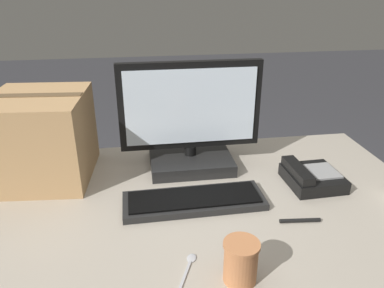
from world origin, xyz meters
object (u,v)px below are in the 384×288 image
(paper_cup_left, at_px, (241,261))
(pen_marker, at_px, (300,220))
(desk_phone, at_px, (311,177))
(spoon, at_px, (188,267))
(monitor, at_px, (190,128))
(keyboard, at_px, (194,200))
(cardboard_box, at_px, (42,137))

(paper_cup_left, relative_size, pen_marker, 0.88)
(desk_phone, xyz_separation_m, spoon, (-0.48, -0.35, -0.03))
(desk_phone, xyz_separation_m, pen_marker, (-0.13, -0.21, -0.02))
(monitor, relative_size, pen_marker, 4.19)
(paper_cup_left, distance_m, spoon, 0.14)
(keyboard, height_order, spoon, keyboard)
(monitor, bearing_deg, pen_marker, -56.85)
(paper_cup_left, relative_size, spoon, 0.73)
(monitor, relative_size, keyboard, 1.14)
(monitor, xyz_separation_m, spoon, (-0.09, -0.55, -0.15))
(pen_marker, bearing_deg, monitor, 128.54)
(spoon, height_order, pen_marker, pen_marker)
(monitor, bearing_deg, desk_phone, -27.40)
(spoon, distance_m, pen_marker, 0.38)
(paper_cup_left, xyz_separation_m, spoon, (-0.12, 0.06, -0.05))
(spoon, xyz_separation_m, pen_marker, (0.36, 0.14, 0.00))
(spoon, bearing_deg, pen_marker, -45.45)
(keyboard, distance_m, spoon, 0.29)
(cardboard_box, xyz_separation_m, pen_marker, (0.79, -0.41, -0.15))
(paper_cup_left, height_order, cardboard_box, cardboard_box)
(paper_cup_left, bearing_deg, desk_phone, 47.80)
(desk_phone, bearing_deg, keyboard, -173.63)
(spoon, xyz_separation_m, cardboard_box, (-0.44, 0.55, 0.15))
(monitor, relative_size, spoon, 3.49)
(paper_cup_left, height_order, spoon, paper_cup_left)
(keyboard, xyz_separation_m, spoon, (-0.06, -0.28, -0.01))
(pen_marker, bearing_deg, keyboard, 159.63)
(keyboard, relative_size, paper_cup_left, 4.18)
(cardboard_box, height_order, pen_marker, cardboard_box)
(keyboard, height_order, pen_marker, keyboard)
(keyboard, bearing_deg, cardboard_box, 150.95)
(monitor, bearing_deg, spoon, -98.95)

